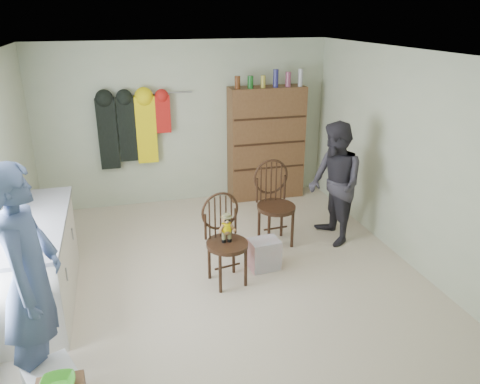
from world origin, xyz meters
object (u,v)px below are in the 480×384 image
object	(u,v)px
chair_far	(274,200)
dresser	(266,143)
counter	(39,262)
chair_front	(225,235)

from	to	relation	value
chair_far	dresser	xyz separation A→B (m)	(0.41, 1.61, 0.31)
counter	chair_front	world-z (taller)	chair_front
chair_front	chair_far	size ratio (longest dim) A/B	0.93
counter	chair_far	size ratio (longest dim) A/B	1.67
dresser	counter	bearing A→B (deg)	-144.31
counter	chair_front	distance (m)	1.95
counter	chair_front	bearing A→B (deg)	-2.55
chair_front	dresser	distance (m)	2.71
counter	chair_front	size ratio (longest dim) A/B	1.80
chair_front	dresser	world-z (taller)	dresser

